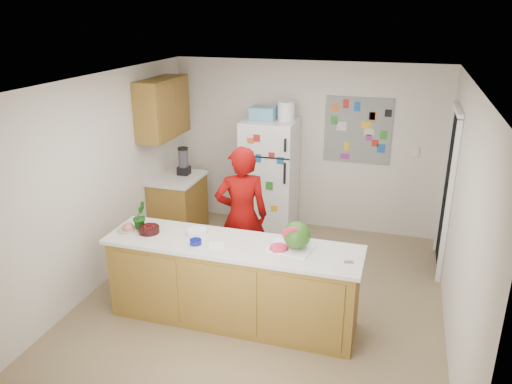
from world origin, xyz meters
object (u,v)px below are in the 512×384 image
(cherry_bowl, at_px, (149,230))
(refrigerator, at_px, (270,177))
(watermelon, at_px, (297,235))
(person, at_px, (242,217))

(cherry_bowl, bearing_deg, refrigerator, 74.06)
(refrigerator, distance_m, watermelon, 2.49)
(person, xyz_separation_m, cherry_bowl, (-0.78, -0.81, 0.09))
(refrigerator, bearing_deg, watermelon, -68.37)
(watermelon, xyz_separation_m, cherry_bowl, (-1.60, -0.09, -0.12))
(refrigerator, height_order, person, person)
(refrigerator, distance_m, cherry_bowl, 2.49)
(refrigerator, relative_size, watermelon, 6.11)
(cherry_bowl, bearing_deg, watermelon, 3.05)
(refrigerator, height_order, watermelon, refrigerator)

